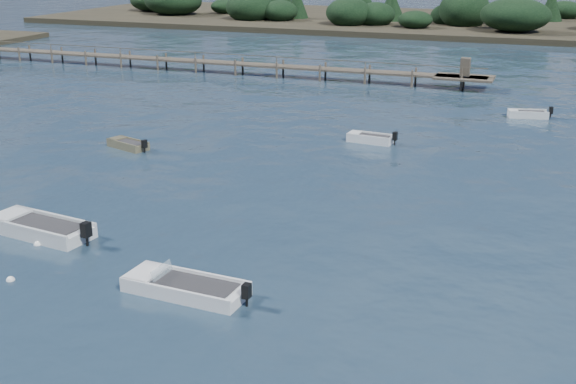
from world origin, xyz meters
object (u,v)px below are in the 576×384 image
at_px(dinghy_mid_grey, 41,230).
at_px(tender_far_grey_b, 528,115).
at_px(tender_far_white, 370,140).
at_px(tender_far_grey, 128,146).
at_px(jetty, 199,62).
at_px(dinghy_mid_white_a, 185,289).

bearing_deg(dinghy_mid_grey, tender_far_grey_b, 59.15).
relative_size(dinghy_mid_grey, tender_far_white, 1.65).
height_order(tender_far_grey_b, dinghy_mid_grey, dinghy_mid_grey).
bearing_deg(tender_far_grey, jetty, 108.47).
bearing_deg(jetty, tender_far_grey, -71.53).
distance_m(tender_far_grey, dinghy_mid_grey, 14.03).
bearing_deg(jetty, dinghy_mid_grey, -71.94).
bearing_deg(dinghy_mid_white_a, tender_far_grey_b, 73.61).
height_order(dinghy_mid_white_a, jetty, jetty).
xyz_separation_m(tender_far_grey, jetty, (-9.01, 26.97, 0.84)).
distance_m(tender_far_grey, jetty, 28.45).
height_order(tender_far_grey_b, tender_far_white, tender_far_white).
bearing_deg(tender_far_grey, dinghy_mid_grey, -72.76).
bearing_deg(dinghy_mid_grey, tender_far_white, 64.67).
bearing_deg(dinghy_mid_white_a, tender_far_grey, 128.25).
bearing_deg(tender_far_grey_b, jetty, 163.36).
relative_size(dinghy_mid_white_a, tender_far_grey, 1.55).
distance_m(tender_far_grey_b, tender_far_white, 14.08).
distance_m(dinghy_mid_grey, jetty, 42.47).
relative_size(dinghy_mid_grey, jetty, 0.08).
height_order(tender_far_grey, tender_far_white, tender_far_white).
distance_m(tender_far_grey_b, dinghy_mid_grey, 36.01).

